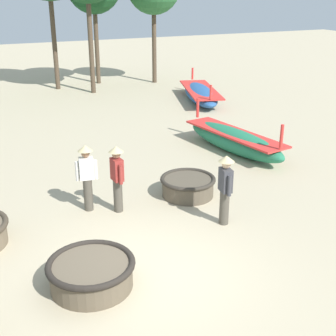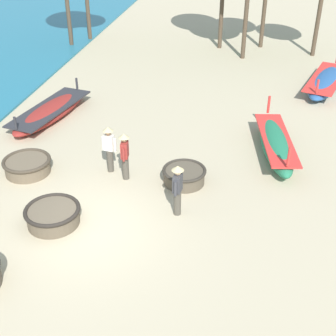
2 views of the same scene
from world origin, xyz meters
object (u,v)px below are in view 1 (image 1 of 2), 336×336
at_px(long_boat_blue_hull, 200,94).
at_px(fisherman_by_coracle, 117,175).
at_px(coracle_far_left, 188,186).
at_px(fisherman_crouching, 225,185).
at_px(fisherman_standing_left, 87,174).
at_px(coracle_upturned, 91,273).
at_px(long_boat_red_hull, 234,140).

bearing_deg(long_boat_blue_hull, fisherman_by_coracle, -127.76).
relative_size(coracle_far_left, fisherman_crouching, 0.87).
distance_m(coracle_far_left, long_boat_blue_hull, 10.80).
height_order(long_boat_blue_hull, fisherman_standing_left, fisherman_standing_left).
distance_m(coracle_upturned, long_boat_red_hull, 8.25).
xyz_separation_m(fisherman_by_coracle, fisherman_crouching, (2.01, -1.62, 0.00)).
xyz_separation_m(fisherman_by_coracle, fisherman_standing_left, (-0.64, 0.37, 0.00)).
relative_size(coracle_upturned, long_boat_red_hull, 0.36).
height_order(coracle_upturned, fisherman_by_coracle, fisherman_by_coracle).
relative_size(long_boat_red_hull, fisherman_crouching, 2.69).
xyz_separation_m(long_boat_blue_hull, fisherman_crouching, (-5.33, -11.08, 0.61)).
relative_size(long_boat_red_hull, fisherman_standing_left, 2.69).
bearing_deg(fisherman_standing_left, long_boat_red_hull, 21.70).
bearing_deg(coracle_far_left, long_boat_blue_hull, 60.07).
xyz_separation_m(coracle_upturned, fisherman_standing_left, (0.80, 3.09, 0.67)).
bearing_deg(long_boat_red_hull, fisherman_standing_left, -158.30).
distance_m(long_boat_blue_hull, long_boat_red_hull, 7.32).
height_order(long_boat_blue_hull, long_boat_red_hull, long_boat_red_hull).
distance_m(coracle_far_left, fisherman_standing_left, 2.68).
distance_m(long_boat_blue_hull, fisherman_crouching, 12.31).
distance_m(coracle_upturned, long_boat_blue_hull, 15.01).
bearing_deg(fisherman_by_coracle, long_boat_red_hull, 27.71).
xyz_separation_m(coracle_upturned, fisherman_by_coracle, (1.44, 2.72, 0.67)).
xyz_separation_m(long_boat_red_hull, fisherman_by_coracle, (-4.89, -2.57, 0.55)).
bearing_deg(coracle_upturned, fisherman_by_coracle, 62.07).
distance_m(long_boat_red_hull, fisherman_by_coracle, 5.55).
bearing_deg(coracle_upturned, long_boat_blue_hull, 54.25).
height_order(coracle_far_left, long_boat_blue_hull, long_boat_blue_hull).
relative_size(coracle_upturned, coracle_far_left, 1.12).
relative_size(fisherman_by_coracle, fisherman_standing_left, 1.00).
height_order(fisherman_by_coracle, fisherman_crouching, same).
height_order(coracle_far_left, fisherman_crouching, fisherman_crouching).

